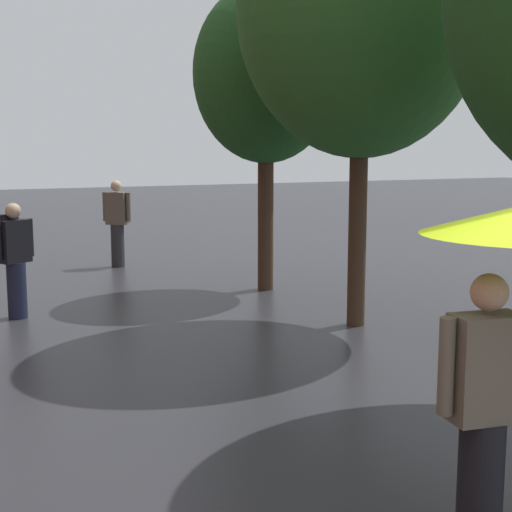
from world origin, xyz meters
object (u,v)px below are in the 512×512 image
street_tree_2 (266,75)px  pedestrian_walking_far (117,223)px  pedestrian_walking_midground (15,257)px  street_tree_1 (362,6)px

street_tree_2 → pedestrian_walking_far: 4.52m
pedestrian_walking_midground → pedestrian_walking_far: bearing=56.1°
street_tree_1 → pedestrian_walking_far: street_tree_1 is taller
street_tree_2 → pedestrian_walking_midground: 4.80m
street_tree_1 → pedestrian_walking_far: 7.02m
street_tree_2 → pedestrian_walking_midground: size_ratio=3.09×
pedestrian_walking_midground → pedestrian_walking_far: size_ratio=0.94×
street_tree_1 → pedestrian_walking_midground: (-3.97, 2.40, -3.22)m
pedestrian_walking_midground → street_tree_1: bearing=-31.2°
street_tree_1 → street_tree_2: 2.77m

